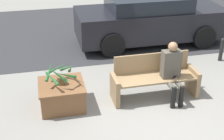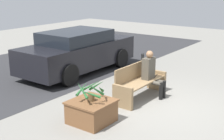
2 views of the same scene
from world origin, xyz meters
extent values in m
plane|color=gray|center=(0.00, 0.00, 0.00)|extent=(30.00, 30.00, 0.00)
cube|color=#2D2D30|center=(0.00, 5.55, 0.00)|extent=(20.00, 6.00, 0.01)
cube|color=#8C704C|center=(-0.69, 0.65, 0.30)|extent=(0.09, 0.60, 0.60)
cube|color=#8C704C|center=(1.12, 0.65, 0.30)|extent=(0.09, 0.60, 0.60)
cube|color=#8C704C|center=(0.21, 0.65, 0.48)|extent=(1.72, 0.55, 0.04)
cube|color=#8C704C|center=(0.21, 0.93, 0.72)|extent=(1.72, 0.04, 0.44)
cube|color=#4C473D|center=(0.53, 0.61, 0.80)|extent=(0.40, 0.22, 0.61)
sphere|color=#8C6647|center=(0.53, 0.59, 1.20)|extent=(0.20, 0.20, 0.20)
cylinder|color=#4C473D|center=(0.44, 0.38, 0.44)|extent=(0.11, 0.46, 0.11)
cylinder|color=#4C473D|center=(0.62, 0.38, 0.44)|extent=(0.11, 0.46, 0.11)
cylinder|color=black|center=(0.44, 0.15, 0.25)|extent=(0.10, 0.10, 0.49)
cylinder|color=black|center=(0.62, 0.15, 0.25)|extent=(0.10, 0.10, 0.49)
cube|color=black|center=(0.53, 0.38, 0.60)|extent=(0.07, 0.09, 0.12)
cube|color=brown|center=(-1.81, 0.75, 0.26)|extent=(0.89, 0.87, 0.52)
cube|color=brown|center=(-1.81, 0.75, 0.50)|extent=(0.94, 0.92, 0.04)
cylinder|color=brown|center=(-1.81, 0.75, 0.61)|extent=(0.15, 0.15, 0.18)
cone|color=#26602D|center=(-1.60, 0.76, 0.84)|extent=(0.08, 0.45, 0.33)
cone|color=#26602D|center=(-1.64, 0.89, 0.82)|extent=(0.35, 0.41, 0.29)
cone|color=#26602D|center=(-1.86, 0.98, 0.78)|extent=(0.50, 0.17, 0.22)
cone|color=#26602D|center=(-2.02, 0.83, 0.82)|extent=(0.23, 0.47, 0.29)
cone|color=#26602D|center=(-2.01, 0.62, 0.78)|extent=(0.32, 0.45, 0.22)
cone|color=#26602D|center=(-1.88, 0.57, 0.86)|extent=(0.43, 0.22, 0.36)
cone|color=#26602D|center=(-1.71, 0.55, 0.82)|extent=(0.45, 0.27, 0.30)
cube|color=black|center=(1.23, 3.89, 0.65)|extent=(4.56, 1.80, 0.85)
cube|color=black|center=(1.11, 3.89, 1.29)|extent=(2.37, 1.66, 0.42)
cylinder|color=black|center=(2.64, 2.99, 0.35)|extent=(0.70, 0.18, 0.70)
cylinder|color=black|center=(2.64, 4.79, 0.35)|extent=(0.70, 0.18, 0.70)
cylinder|color=black|center=(-0.19, 2.99, 0.35)|extent=(0.70, 0.18, 0.70)
cylinder|color=black|center=(-0.19, 4.79, 0.35)|extent=(0.70, 0.18, 0.70)
cylinder|color=black|center=(2.68, 2.07, 0.29)|extent=(0.10, 0.10, 0.57)
sphere|color=black|center=(2.68, 2.07, 0.61)|extent=(0.11, 0.11, 0.11)
camera|label=1|loc=(-2.07, -4.96, 3.65)|focal=50.00mm
camera|label=2|loc=(-6.88, -3.54, 3.10)|focal=50.00mm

